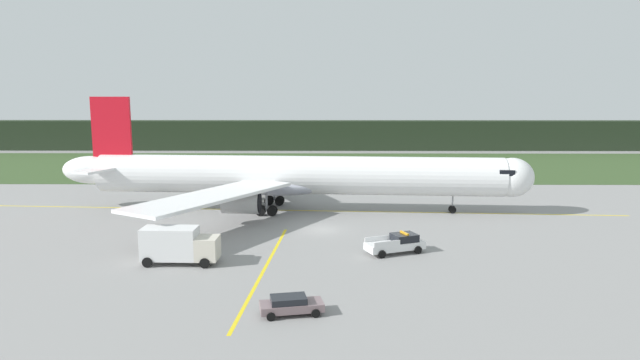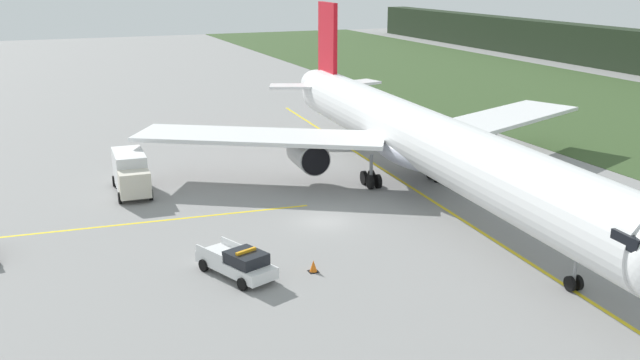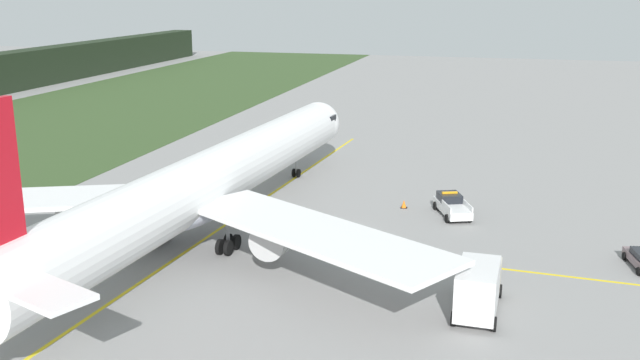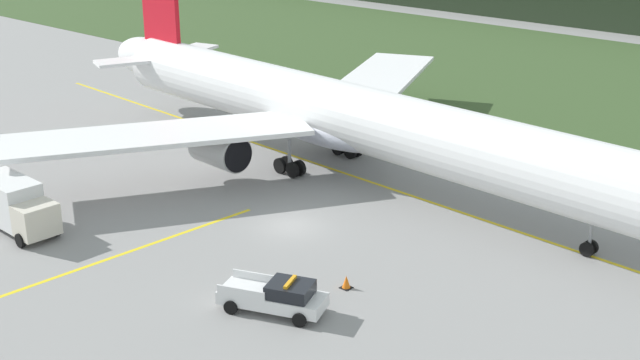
{
  "view_description": "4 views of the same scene",
  "coord_description": "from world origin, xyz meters",
  "px_view_note": "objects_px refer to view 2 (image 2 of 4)",
  "views": [
    {
      "loc": [
        0.31,
        -59.64,
        15.34
      ],
      "look_at": [
        -0.2,
        8.47,
        4.2
      ],
      "focal_mm": 31.24,
      "sensor_mm": 36.0,
      "label": 1
    },
    {
      "loc": [
        46.2,
        -19.27,
        17.76
      ],
      "look_at": [
        2.04,
        -1.22,
        3.84
      ],
      "focal_mm": 40.6,
      "sensor_mm": 36.0,
      "label": 2
    },
    {
      "loc": [
        -55.8,
        -13.54,
        19.74
      ],
      "look_at": [
        0.0,
        1.58,
        4.37
      ],
      "focal_mm": 40.94,
      "sensor_mm": 36.0,
      "label": 3
    },
    {
      "loc": [
        34.68,
        -36.11,
        21.76
      ],
      "look_at": [
        3.34,
        -0.86,
        4.22
      ],
      "focal_mm": 47.21,
      "sensor_mm": 36.0,
      "label": 4
    }
  ],
  "objects_px": {
    "catering_truck": "(131,172)",
    "ops_pickup_truck": "(238,263)",
    "airliner": "(420,139)",
    "apron_cone": "(313,266)"
  },
  "relations": [
    {
      "from": "catering_truck",
      "to": "ops_pickup_truck",
      "type": "bearing_deg",
      "value": 9.8
    },
    {
      "from": "airliner",
      "to": "catering_truck",
      "type": "xyz_separation_m",
      "value": [
        -8.78,
        -22.04,
        -2.72
      ]
    },
    {
      "from": "airliner",
      "to": "catering_truck",
      "type": "height_order",
      "value": "airliner"
    },
    {
      "from": "airliner",
      "to": "apron_cone",
      "type": "relative_size",
      "value": 79.95
    },
    {
      "from": "ops_pickup_truck",
      "to": "apron_cone",
      "type": "distance_m",
      "value": 4.58
    },
    {
      "from": "ops_pickup_truck",
      "to": "catering_truck",
      "type": "distance_m",
      "value": 20.15
    },
    {
      "from": "catering_truck",
      "to": "apron_cone",
      "type": "height_order",
      "value": "catering_truck"
    },
    {
      "from": "airliner",
      "to": "apron_cone",
      "type": "height_order",
      "value": "airliner"
    },
    {
      "from": "airliner",
      "to": "apron_cone",
      "type": "bearing_deg",
      "value": -49.58
    },
    {
      "from": "catering_truck",
      "to": "apron_cone",
      "type": "relative_size",
      "value": 9.01
    }
  ]
}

